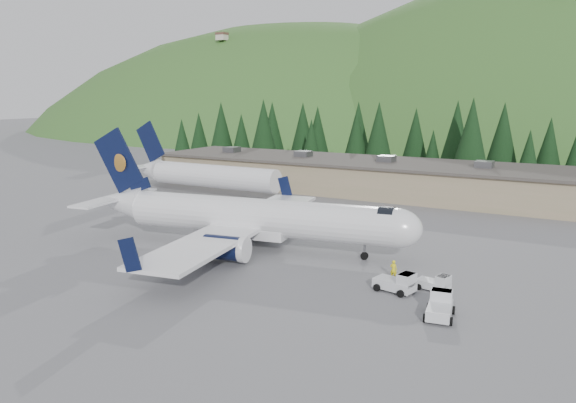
# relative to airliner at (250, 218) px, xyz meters

# --- Properties ---
(ground) EXTENTS (600.00, 600.00, 0.00)m
(ground) POSITION_rel_airliner_xyz_m (1.06, 0.17, -3.24)
(ground) COLOR #58585D
(airliner) EXTENTS (36.60, 34.50, 12.16)m
(airliner) POSITION_rel_airliner_xyz_m (0.00, 0.00, 0.00)
(airliner) COLOR white
(airliner) RESTS_ON ground
(second_airliner) EXTENTS (27.50, 11.00, 10.05)m
(second_airliner) POSITION_rel_airliner_xyz_m (-23.87, 22.17, 0.08)
(second_airliner) COLOR white
(second_airliner) RESTS_ON ground
(baggage_tug_a) EXTENTS (3.51, 2.49, 1.74)m
(baggage_tug_a) POSITION_rel_airliner_xyz_m (17.65, -5.23, -2.46)
(baggage_tug_a) COLOR silver
(baggage_tug_a) RESTS_ON ground
(baggage_tug_b) EXTENTS (2.86, 2.03, 1.41)m
(baggage_tug_b) POSITION_rel_airliner_xyz_m (20.23, -3.38, -2.61)
(baggage_tug_b) COLOR silver
(baggage_tug_b) RESTS_ON ground
(baggage_tug_c) EXTENTS (2.39, 3.48, 1.74)m
(baggage_tug_c) POSITION_rel_airliner_xyz_m (21.92, -8.58, -2.46)
(baggage_tug_c) COLOR silver
(baggage_tug_c) RESTS_ON ground
(terminal_building) EXTENTS (71.00, 17.00, 6.10)m
(terminal_building) POSITION_rel_airliner_xyz_m (-3.95, 38.17, -0.62)
(terminal_building) COLOR gray
(terminal_building) RESTS_ON ground
(ramp_worker) EXTENTS (0.63, 0.43, 1.68)m
(ramp_worker) POSITION_rel_airliner_xyz_m (16.24, -2.17, -2.40)
(ramp_worker) COLOR yellow
(ramp_worker) RESTS_ON ground
(tree_line) EXTENTS (112.38, 18.30, 13.93)m
(tree_line) POSITION_rel_airliner_xyz_m (-6.34, 61.95, 4.26)
(tree_line) COLOR black
(tree_line) RESTS_ON ground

